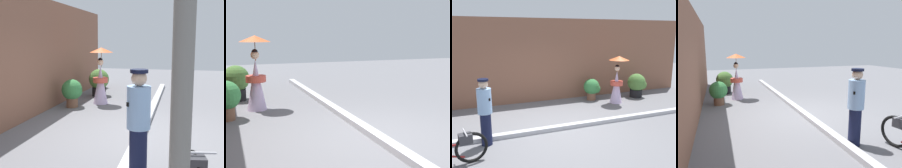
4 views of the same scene
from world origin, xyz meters
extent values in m
plane|color=slate|center=(0.00, 0.00, 0.00)|extent=(30.00, 30.00, 0.00)
cube|color=#B2B2B7|center=(0.00, 0.00, 0.06)|extent=(14.00, 0.20, 0.12)
cone|color=silver|center=(2.86, 1.77, 0.63)|extent=(0.48, 0.48, 1.27)
cylinder|color=#D14C3D|center=(2.86, 1.77, 0.79)|extent=(0.49, 0.49, 0.16)
sphere|color=beige|center=(2.86, 1.77, 1.37)|extent=(0.20, 0.20, 0.20)
sphere|color=black|center=(2.86, 1.77, 1.44)|extent=(0.15, 0.15, 0.15)
cylinder|color=olive|center=(2.92, 1.75, 1.49)|extent=(0.02, 0.02, 0.55)
cone|color=orange|center=(2.92, 1.75, 1.77)|extent=(0.77, 0.77, 0.16)
cylinder|color=black|center=(4.15, 2.20, 0.17)|extent=(0.52, 0.52, 0.33)
sphere|color=#4C7A38|center=(4.15, 2.20, 0.64)|extent=(0.75, 0.75, 0.75)
sphere|color=#4C7A38|center=(4.34, 2.08, 0.54)|extent=(0.42, 0.42, 0.42)
cylinder|color=brown|center=(2.14, 2.49, 0.15)|extent=(0.36, 0.36, 0.29)
sphere|color=#387F42|center=(2.31, 2.39, 0.47)|extent=(0.36, 0.36, 0.36)
camera|label=1|loc=(-6.16, -0.81, 2.06)|focal=46.17mm
camera|label=2|loc=(-4.54, 2.47, 1.83)|focal=46.87mm
camera|label=3|loc=(-2.50, -6.20, 2.74)|focal=39.21mm
camera|label=4|loc=(-5.76, 2.47, 2.09)|focal=33.38mm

